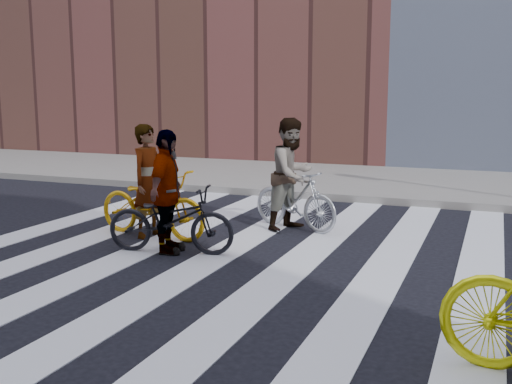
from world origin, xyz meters
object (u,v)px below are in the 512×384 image
Objects in this scene: bike_yellow_left at (152,204)px; bike_dark_rear at (171,220)px; bike_silver_mid at (295,199)px; rider_left at (149,181)px; rider_mid at (292,174)px; rider_rear at (167,192)px.

bike_dark_rear is (0.73, -0.71, -0.05)m from bike_yellow_left.
bike_silver_mid is (1.84, 1.30, -0.02)m from bike_yellow_left.
rider_mid reaches higher than rider_left.
bike_yellow_left reaches higher than bike_dark_rear.
rider_mid reaches higher than bike_silver_mid.
bike_dark_rear is 1.05× the size of rider_rear.
bike_silver_mid is 0.96× the size of rider_left.
rider_left is at bearing 98.00° from bike_yellow_left.
bike_yellow_left reaches higher than bike_silver_mid.
bike_dark_rear is at bearing -101.13° from rider_rear.
rider_rear is (0.73, -0.71, -0.01)m from rider_left.
bike_yellow_left is 1.19× the size of bike_silver_mid.
rider_mid is at bearing -46.72° from rider_left.
bike_silver_mid is 0.93× the size of bike_dark_rear.
bike_silver_mid is at bearing -39.96° from bike_dark_rear.
rider_left reaches higher than bike_dark_rear.
rider_left is (-0.05, 0.00, 0.34)m from bike_yellow_left.
rider_mid is at bearing -38.86° from bike_dark_rear.
bike_silver_mid is 0.92× the size of rider_mid.
bike_yellow_left is 1.10× the size of rider_mid.
bike_silver_mid is at bearing -46.72° from bike_yellow_left.
bike_dark_rear is at bearing 173.71° from rider_mid.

